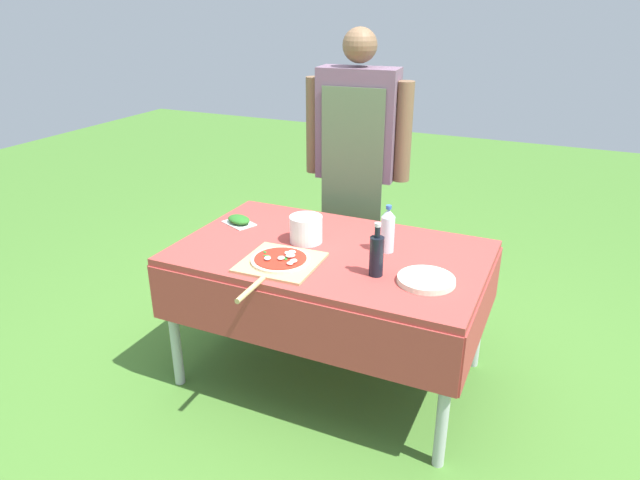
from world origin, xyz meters
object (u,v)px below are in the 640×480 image
at_px(person_cook, 357,152).
at_px(herb_container, 239,220).
at_px(prep_table, 331,265).
at_px(plate_stack, 426,280).
at_px(mixing_tub, 306,229).
at_px(oil_bottle, 376,255).
at_px(water_bottle, 388,230).
at_px(pizza_on_peel, 280,262).

bearing_deg(person_cook, herb_container, 54.45).
xyz_separation_m(prep_table, person_cook, (-0.18, 0.80, 0.37)).
height_order(prep_table, person_cook, person_cook).
distance_m(person_cook, plate_stack, 1.21).
height_order(herb_container, mixing_tub, mixing_tub).
height_order(oil_bottle, water_bottle, oil_bottle).
relative_size(mixing_tub, plate_stack, 0.65).
bearing_deg(mixing_tub, person_cook, 91.91).
distance_m(oil_bottle, herb_container, 0.93).
bearing_deg(person_cook, water_bottle, 117.02).
distance_m(herb_container, plate_stack, 1.14).
distance_m(oil_bottle, plate_stack, 0.24).
distance_m(pizza_on_peel, herb_container, 0.58).
height_order(prep_table, oil_bottle, oil_bottle).
distance_m(prep_table, water_bottle, 0.33).
bearing_deg(prep_table, pizza_on_peel, -120.03).
relative_size(pizza_on_peel, plate_stack, 2.29).
height_order(person_cook, mixing_tub, person_cook).
height_order(pizza_on_peel, water_bottle, water_bottle).
bearing_deg(person_cook, pizza_on_peel, 87.05).
height_order(oil_bottle, herb_container, oil_bottle).
bearing_deg(oil_bottle, plate_stack, 5.43).
bearing_deg(water_bottle, herb_container, 179.27).
bearing_deg(plate_stack, prep_table, 163.70).
relative_size(herb_container, mixing_tub, 1.24).
bearing_deg(water_bottle, plate_stack, -43.28).
height_order(prep_table, mixing_tub, mixing_tub).
height_order(person_cook, herb_container, person_cook).
bearing_deg(prep_table, herb_container, 169.91).
xyz_separation_m(prep_table, plate_stack, (0.52, -0.15, 0.10)).
bearing_deg(pizza_on_peel, mixing_tub, 89.15).
bearing_deg(prep_table, water_bottle, 20.50).
height_order(person_cook, pizza_on_peel, person_cook).
distance_m(pizza_on_peel, mixing_tub, 0.30).
distance_m(mixing_tub, plate_stack, 0.70).
relative_size(pizza_on_peel, herb_container, 2.82).
bearing_deg(oil_bottle, herb_container, 162.61).
bearing_deg(pizza_on_peel, prep_table, 57.83).
bearing_deg(oil_bottle, water_bottle, 97.98).
height_order(pizza_on_peel, herb_container, pizza_on_peel).
xyz_separation_m(water_bottle, plate_stack, (0.26, -0.25, -0.10)).
xyz_separation_m(oil_bottle, herb_container, (-0.89, 0.28, -0.08)).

